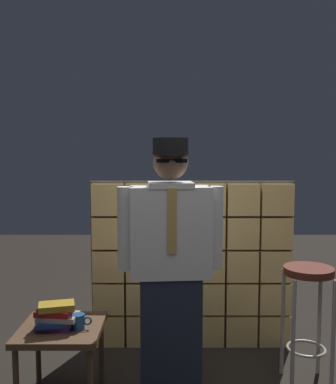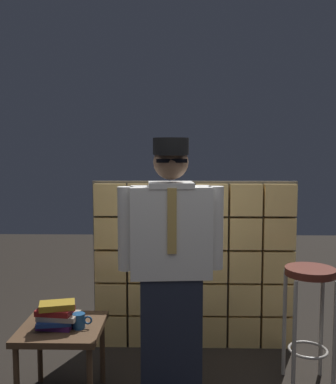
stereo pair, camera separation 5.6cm
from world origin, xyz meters
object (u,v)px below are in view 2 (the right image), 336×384
at_px(book_stack, 57,315).
at_px(coffee_mug, 79,321).
at_px(standing_person, 171,265).
at_px(bar_stool, 309,299).
at_px(side_table, 62,335).

height_order(book_stack, coffee_mug, book_stack).
bearing_deg(standing_person, bar_stool, 6.29).
xyz_separation_m(side_table, coffee_mug, (0.12, -0.04, 0.11)).
relative_size(standing_person, coffee_mug, 13.50).
bearing_deg(standing_person, side_table, 179.60).
bearing_deg(side_table, standing_person, 3.88).
distance_m(standing_person, side_table, 0.83).
relative_size(standing_person, side_table, 3.27).
distance_m(bar_stool, side_table, 1.67).
bearing_deg(bar_stool, standing_person, -169.43).
distance_m(standing_person, coffee_mug, 0.67).
relative_size(book_stack, coffee_mug, 2.17).
height_order(standing_person, side_table, standing_person).
height_order(standing_person, book_stack, standing_person).
relative_size(standing_person, book_stack, 6.23).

